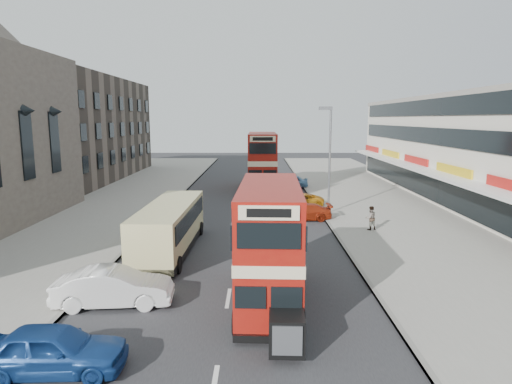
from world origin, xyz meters
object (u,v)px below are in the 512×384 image
(pedestrian_near, at_px, (371,218))
(cyclist, at_px, (297,203))
(car_right_c, at_px, (288,181))
(bus_second, at_px, (262,161))
(car_left_near, at_px, (53,350))
(car_right_b, at_px, (299,200))
(street_lamp, at_px, (329,152))
(car_right_a, at_px, (303,212))
(bus_main, at_px, (270,244))
(car_left_front, at_px, (114,287))
(coach, at_px, (170,226))

(pedestrian_near, height_order, cyclist, cyclist)
(car_right_c, bearing_deg, cyclist, 2.82)
(car_right_c, xyz_separation_m, pedestrian_near, (4.03, -18.42, 0.23))
(bus_second, xyz_separation_m, car_left_near, (-6.36, -33.35, -2.24))
(bus_second, xyz_separation_m, car_right_b, (2.98, -9.02, -2.40))
(street_lamp, xyz_separation_m, car_left_near, (-11.20, -21.36, -4.07))
(car_left_near, relative_size, car_right_a, 1.02)
(bus_main, xyz_separation_m, car_left_near, (-6.35, -4.92, -1.71))
(car_left_near, xyz_separation_m, car_left_front, (0.25, 4.65, 0.04))
(car_left_near, xyz_separation_m, cyclist, (9.00, 22.38, -0.01))
(car_right_b, bearing_deg, cyclist, -13.69)
(coach, height_order, cyclist, coach)
(bus_main, relative_size, car_left_near, 2.02)
(car_right_b, bearing_deg, car_right_a, -5.81)
(car_right_a, bearing_deg, cyclist, -179.46)
(street_lamp, height_order, car_left_front, street_lamp)
(car_right_b, height_order, cyclist, cyclist)
(car_right_c, bearing_deg, coach, -16.18)
(car_left_near, relative_size, car_left_front, 0.92)
(bus_main, bearing_deg, car_right_c, -93.31)
(street_lamp, xyz_separation_m, bus_second, (-4.83, 11.99, -1.83))
(car_right_c, bearing_deg, car_right_a, 3.55)
(car_right_a, height_order, car_right_b, car_right_a)
(bus_second, xyz_separation_m, coach, (-5.31, -21.50, -1.50))
(car_right_c, distance_m, cyclist, 12.14)
(bus_second, height_order, pedestrian_near, bus_second)
(cyclist, bearing_deg, car_right_a, -93.14)
(street_lamp, height_order, car_right_b, street_lamp)
(car_right_b, bearing_deg, car_left_near, -24.63)
(bus_second, relative_size, car_right_c, 2.46)
(bus_second, xyz_separation_m, car_right_a, (2.79, -13.86, -2.36))
(bus_main, height_order, bus_second, bus_second)
(bus_second, bearing_deg, car_right_c, -157.02)
(coach, bearing_deg, cyclist, 54.21)
(street_lamp, bearing_deg, car_right_a, -137.51)
(street_lamp, bearing_deg, car_right_c, 98.97)
(bus_second, distance_m, car_left_front, 29.43)
(bus_second, xyz_separation_m, cyclist, (2.63, -10.98, -2.25))
(car_left_near, xyz_separation_m, car_right_a, (9.16, 19.50, -0.12))
(car_right_a, xyz_separation_m, car_right_b, (0.18, 4.84, -0.04))
(coach, height_order, car_right_b, coach)
(coach, distance_m, car_left_near, 11.92)
(car_left_near, height_order, car_right_b, car_left_near)
(car_left_front, xyz_separation_m, car_right_c, (8.87, 29.86, -0.04))
(car_right_a, relative_size, cyclist, 1.94)
(street_lamp, height_order, car_right_a, street_lamp)
(coach, distance_m, car_right_c, 24.06)
(bus_second, distance_m, car_right_a, 14.33)
(street_lamp, bearing_deg, pedestrian_near, -69.67)
(coach, xyz_separation_m, car_right_c, (8.06, 22.66, -0.74))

